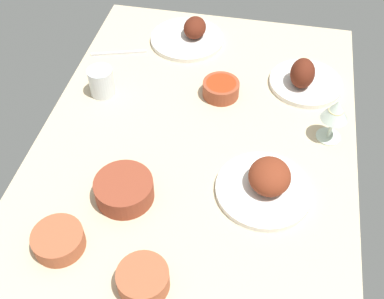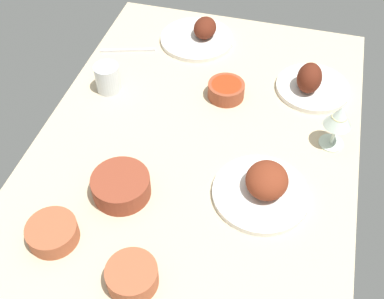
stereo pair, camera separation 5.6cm
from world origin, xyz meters
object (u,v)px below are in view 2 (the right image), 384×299
Objects in this scene: spoon_loose at (128,50)px; plate_far_side at (264,187)px; plate_near_viewer at (199,35)px; bowl_cream at (52,232)px; bowl_pasta at (132,276)px; wine_glass at (339,119)px; water_tumbler at (108,78)px; plate_center_main at (311,83)px; bowl_onions at (121,185)px; bowl_sauce at (226,90)px.

plate_far_side is at bearing -58.84° from spoon_loose.
plate_near_viewer is 88.14cm from bowl_cream.
spoon_loose is at bearing -158.93° from bowl_pasta.
wine_glass is 75.96cm from spoon_loose.
wine_glass reaches higher than water_tumbler.
wine_glass reaches higher than plate_center_main.
spoon_loose is at bearing -131.50° from plate_far_side.
plate_near_viewer is 62.42cm from wine_glass.
bowl_pasta is (22.60, 11.17, -0.30)cm from bowl_onions.
water_tumbler is at bearing -103.87° from spoon_loose.
plate_far_side is 73.33cm from spoon_loose.
wine_glass reaches higher than spoon_loose.
plate_center_main reaches higher than plate_far_side.
wine_glass is at bearing 70.18° from bowl_sauce.
bowl_cream is (26.05, -45.99, -0.36)cm from plate_far_side.
plate_center_main reaches higher than spoon_loose.
bowl_cream is (16.88, -10.88, -0.58)cm from bowl_onions.
plate_near_viewer is at bearing 147.41° from water_tumbler.
bowl_cream is 0.87× the size of wine_glass.
bowl_pasta reaches higher than bowl_cream.
plate_far_side is at bearing -9.97° from plate_center_main.
bowl_onions is at bearing -75.37° from plate_far_side.
bowl_cream is at bearing -60.47° from plate_far_side.
plate_center_main is 62.84cm from spoon_loose.
plate_center_main is at bearing 141.10° from bowl_onions.
plate_center_main is 1.97× the size of bowl_pasta.
bowl_cream is at bearing -37.51° from plate_center_main.
plate_far_side reaches higher than bowl_onions.
plate_center_main is 2.58× the size of water_tumbler.
bowl_cream is 1.05× the size of bowl_pasta.
wine_glass is at bearing 85.37° from water_tumbler.
plate_far_side is at bearing 26.59° from bowl_sauce.
plate_far_side is (61.08, 32.67, 0.86)cm from plate_near_viewer.
plate_far_side is 2.14× the size of bowl_pasta.
wine_glass is at bearing 20.90° from plate_center_main.
bowl_onions is at bearing -153.70° from bowl_pasta.
plate_center_main reaches higher than plate_near_viewer.
water_tumbler is (-37.40, -18.55, 1.27)cm from bowl_onions.
bowl_sauce is 0.81× the size of wine_glass.
plate_near_viewer is 2.09× the size of bowl_cream.
bowl_cream is 1.37× the size of water_tumbler.
plate_center_main is 26.72cm from bowl_sauce.
plate_center_main reaches higher than bowl_sauce.
wine_glass is (-48.66, 61.85, 7.33)cm from bowl_cream.
water_tumbler is (32.84, -20.99, 2.34)cm from plate_near_viewer.
bowl_pasta is at bearing 26.35° from water_tumbler.
bowl_sauce is 36.95cm from water_tumbler.
bowl_pasta is (5.71, 22.05, 0.28)cm from bowl_cream.
bowl_sauce is at bearing 99.87° from water_tumbler.
bowl_sauce is at bearing 157.84° from bowl_onions.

